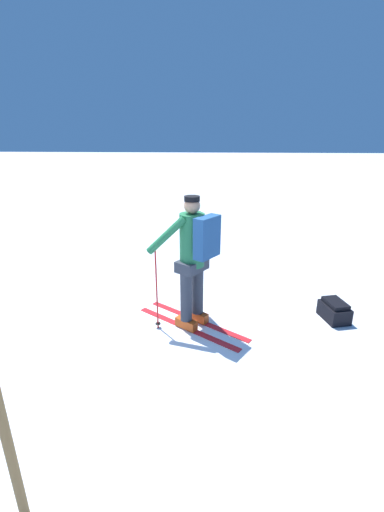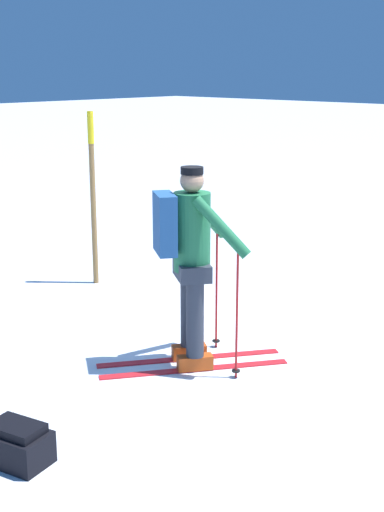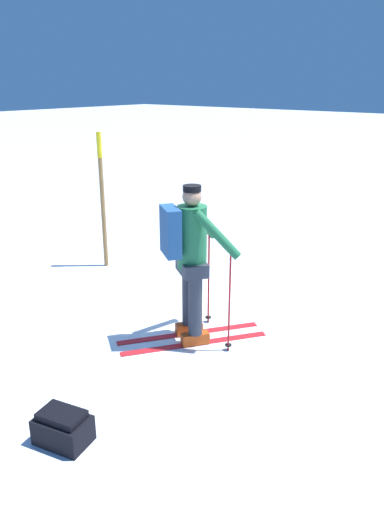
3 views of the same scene
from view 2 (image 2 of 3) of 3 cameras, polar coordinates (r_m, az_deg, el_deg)
ground_plane at (r=6.92m, az=2.84°, el=-6.29°), size 80.00×80.00×0.00m
skier at (r=5.92m, az=-0.22°, el=0.07°), size 1.53×1.20×1.72m
dropped_backpack at (r=4.91m, az=-13.81°, el=-14.43°), size 0.37×0.47×0.28m
trail_marker at (r=8.33m, az=-7.95°, el=5.57°), size 0.07×0.07×2.02m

